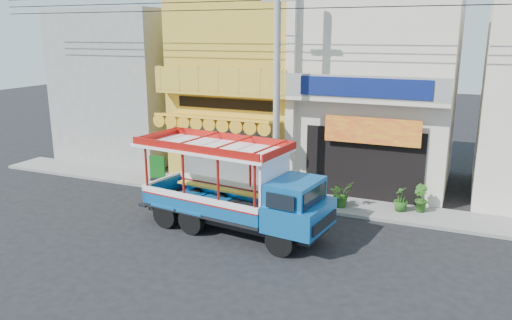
{
  "coord_description": "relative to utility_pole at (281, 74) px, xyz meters",
  "views": [
    {
      "loc": [
        5.6,
        -13.91,
        6.48
      ],
      "look_at": [
        -1.49,
        2.5,
        1.91
      ],
      "focal_mm": 35.0,
      "sensor_mm": 36.0,
      "label": 1
    }
  ],
  "objects": [
    {
      "name": "potted_plant_c",
      "position": [
        4.46,
        0.8,
        -4.45
      ],
      "size": [
        0.56,
        0.56,
        0.93
      ],
      "primitive_type": "imported",
      "rotation": [
        0.0,
        0.0,
        4.64
      ],
      "color": "#235117",
      "rests_on": "sidewalk"
    },
    {
      "name": "utility_pole",
      "position": [
        0.0,
        0.0,
        0.0
      ],
      "size": [
        28.0,
        0.26,
        9.0
      ],
      "color": "gray",
      "rests_on": "ground"
    },
    {
      "name": "potted_plant_a",
      "position": [
        2.32,
        0.42,
        -4.43
      ],
      "size": [
        1.11,
        1.14,
        0.97
      ],
      "primitive_type": "imported",
      "rotation": [
        0.0,
        0.0,
        1.02
      ],
      "color": "#235117",
      "rests_on": "sidewalk"
    },
    {
      "name": "shophouse_left",
      "position": [
        -3.15,
        4.66,
        -0.92
      ],
      "size": [
        6.0,
        7.5,
        8.24
      ],
      "color": "gold",
      "rests_on": "ground"
    },
    {
      "name": "party_pilaster",
      "position": [
        -0.15,
        1.55,
        -1.03
      ],
      "size": [
        0.35,
        0.3,
        8.0
      ],
      "primitive_type": "cube",
      "color": "beige",
      "rests_on": "ground"
    },
    {
      "name": "filler_building_left",
      "position": [
        -10.15,
        4.7,
        -1.23
      ],
      "size": [
        6.0,
        6.0,
        7.6
      ],
      "primitive_type": "cube",
      "color": "gray",
      "rests_on": "ground"
    },
    {
      "name": "sidewalk",
      "position": [
        0.85,
        0.7,
        -4.97
      ],
      "size": [
        30.0,
        2.0,
        0.12
      ],
      "primitive_type": "cube",
      "color": "slate",
      "rests_on": "ground"
    },
    {
      "name": "shophouse_right",
      "position": [
        2.85,
        4.66,
        -0.93
      ],
      "size": [
        6.0,
        6.75,
        8.24
      ],
      "color": "beige",
      "rests_on": "ground"
    },
    {
      "name": "songthaew_truck",
      "position": [
        0.03,
        -3.21,
        -3.54
      ],
      "size": [
        6.85,
        2.97,
        3.09
      ],
      "color": "black",
      "rests_on": "ground"
    },
    {
      "name": "green_sign",
      "position": [
        -5.95,
        0.53,
        -4.44
      ],
      "size": [
        0.73,
        0.39,
        1.12
      ],
      "color": "black",
      "rests_on": "sidewalk"
    },
    {
      "name": "ground",
      "position": [
        0.85,
        -3.3,
        -5.03
      ],
      "size": [
        90.0,
        90.0,
        0.0
      ],
      "primitive_type": "plane",
      "color": "black",
      "rests_on": "ground"
    },
    {
      "name": "potted_plant_b",
      "position": [
        5.11,
        1.02,
        -4.41
      ],
      "size": [
        0.7,
        0.71,
        1.0
      ],
      "primitive_type": "imported",
      "rotation": [
        0.0,
        0.0,
        2.3
      ],
      "color": "#235117",
      "rests_on": "sidewalk"
    }
  ]
}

